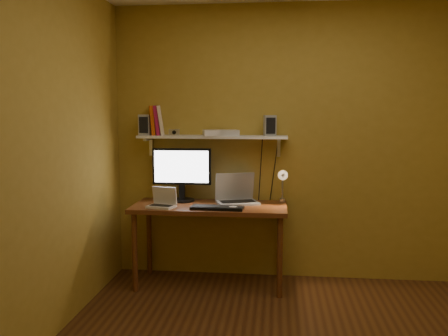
# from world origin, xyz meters

# --- Properties ---
(room) EXTENTS (3.44, 3.24, 2.64)m
(room) POSITION_xyz_m (0.00, 0.00, 1.30)
(room) COLOR #583316
(room) RESTS_ON ground
(desk) EXTENTS (1.40, 0.60, 0.75)m
(desk) POSITION_xyz_m (-0.75, 1.28, 0.66)
(desk) COLOR brown
(desk) RESTS_ON ground
(wall_shelf) EXTENTS (1.40, 0.25, 0.21)m
(wall_shelf) POSITION_xyz_m (-0.75, 1.47, 1.36)
(wall_shelf) COLOR silver
(wall_shelf) RESTS_ON room
(monitor) EXTENTS (0.56, 0.24, 0.50)m
(monitor) POSITION_xyz_m (-1.03, 1.44, 1.03)
(monitor) COLOR black
(monitor) RESTS_ON desk
(laptop) EXTENTS (0.44, 0.38, 0.28)m
(laptop) POSITION_xyz_m (-0.51, 1.42, 0.82)
(laptop) COLOR #93959B
(laptop) RESTS_ON desk
(netbook) EXTENTS (0.27, 0.22, 0.18)m
(netbook) POSITION_xyz_m (-1.15, 1.14, 0.80)
(netbook) COLOR silver
(netbook) RESTS_ON desk
(keyboard) EXTENTS (0.47, 0.18, 0.02)m
(keyboard) POSITION_xyz_m (-0.65, 1.10, 0.76)
(keyboard) COLOR black
(keyboard) RESTS_ON desk
(mouse) EXTENTS (0.10, 0.06, 0.03)m
(mouse) POSITION_xyz_m (-0.51, 1.09, 0.77)
(mouse) COLOR silver
(mouse) RESTS_ON desk
(desk_lamp) EXTENTS (0.09, 0.23, 0.38)m
(desk_lamp) POSITION_xyz_m (-0.09, 1.41, 0.96)
(desk_lamp) COLOR silver
(desk_lamp) RESTS_ON desk
(speaker_left) EXTENTS (0.12, 0.12, 0.19)m
(speaker_left) POSITION_xyz_m (-1.39, 1.47, 1.47)
(speaker_left) COLOR #93959B
(speaker_left) RESTS_ON wall_shelf
(speaker_right) EXTENTS (0.12, 0.12, 0.19)m
(speaker_right) POSITION_xyz_m (-0.21, 1.46, 1.47)
(speaker_right) COLOR #93959B
(speaker_right) RESTS_ON wall_shelf
(books) EXTENTS (0.19, 0.20, 0.28)m
(books) POSITION_xyz_m (-1.29, 1.48, 1.51)
(books) COLOR #C34B10
(books) RESTS_ON wall_shelf
(shelf_camera) EXTENTS (0.11, 0.06, 0.06)m
(shelf_camera) POSITION_xyz_m (-1.10, 1.41, 1.41)
(shelf_camera) COLOR silver
(shelf_camera) RESTS_ON wall_shelf
(router) EXTENTS (0.36, 0.29, 0.05)m
(router) POSITION_xyz_m (-0.67, 1.46, 1.40)
(router) COLOR silver
(router) RESTS_ON wall_shelf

